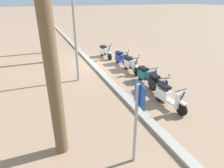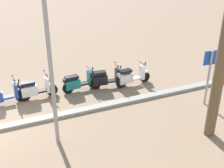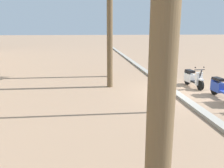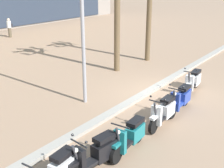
# 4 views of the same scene
# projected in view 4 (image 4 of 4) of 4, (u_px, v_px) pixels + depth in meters

# --- Properties ---
(ground_plane) EXTENTS (200.00, 200.00, 0.00)m
(ground_plane) POSITION_uv_depth(u_px,v_px,m) (163.00, 94.00, 12.20)
(ground_plane) COLOR #93755B
(curb_strip) EXTENTS (60.00, 0.36, 0.12)m
(curb_strip) POSITION_uv_depth(u_px,v_px,m) (151.00, 90.00, 12.51)
(curb_strip) COLOR gray
(curb_strip) RESTS_ON ground
(scooter_black_mid_centre) EXTENTS (1.75, 0.56, 1.17)m
(scooter_black_mid_centre) POSITION_uv_depth(u_px,v_px,m) (97.00, 153.00, 7.26)
(scooter_black_mid_centre) COLOR black
(scooter_black_mid_centre) RESTS_ON ground
(scooter_teal_far_back) EXTENTS (1.77, 0.56, 1.04)m
(scooter_teal_far_back) POSITION_uv_depth(u_px,v_px,m) (131.00, 136.00, 8.12)
(scooter_teal_far_back) COLOR black
(scooter_teal_far_back) RESTS_ON ground
(scooter_white_tail_end) EXTENTS (1.73, 0.56, 1.17)m
(scooter_white_tail_end) POSITION_uv_depth(u_px,v_px,m) (164.00, 112.00, 9.55)
(scooter_white_tail_end) COLOR black
(scooter_white_tail_end) RESTS_ON ground
(scooter_blue_second_in_line) EXTENTS (1.82, 0.56, 1.17)m
(scooter_blue_second_in_line) POSITION_uv_depth(u_px,v_px,m) (181.00, 98.00, 10.61)
(scooter_blue_second_in_line) COLOR black
(scooter_blue_second_in_line) RESTS_ON ground
(scooter_white_gap_after_mid) EXTENTS (1.81, 0.56, 1.17)m
(scooter_white_gap_after_mid) POSITION_uv_depth(u_px,v_px,m) (193.00, 81.00, 12.44)
(scooter_white_gap_after_mid) COLOR black
(scooter_white_gap_after_mid) RESTS_ON ground
(pedestrian_strolling_near_curb) EXTENTS (0.45, 0.37, 1.56)m
(pedestrian_strolling_near_curb) POSITION_uv_depth(u_px,v_px,m) (9.00, 27.00, 23.85)
(pedestrian_strolling_near_curb) COLOR brown
(pedestrian_strolling_near_curb) RESTS_ON ground
(street_lamp) EXTENTS (0.36, 0.36, 6.11)m
(street_lamp) POSITION_uv_depth(u_px,v_px,m) (82.00, 4.00, 10.16)
(street_lamp) COLOR #939399
(street_lamp) RESTS_ON ground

